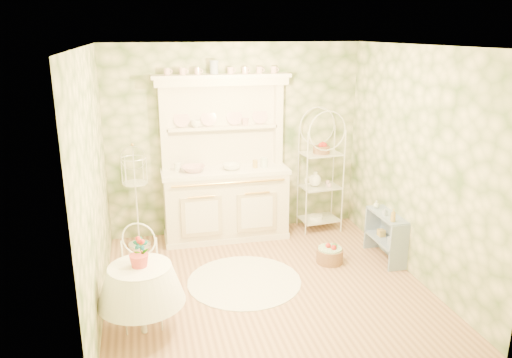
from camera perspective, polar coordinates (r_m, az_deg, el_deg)
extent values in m
plane|color=tan|center=(5.93, 1.12, -12.07)|extent=(3.60, 3.60, 0.00)
plane|color=white|center=(5.21, 1.30, 14.98)|extent=(3.60, 3.60, 0.00)
plane|color=beige|center=(5.28, -18.07, -0.70)|extent=(3.60, 3.60, 0.00)
plane|color=beige|center=(6.10, 17.81, 1.59)|extent=(3.60, 3.60, 0.00)
plane|color=beige|center=(7.12, -2.39, 4.46)|extent=(3.60, 3.60, 0.00)
plane|color=beige|center=(3.80, 7.98, -6.78)|extent=(3.60, 3.60, 0.00)
cube|color=white|center=(6.87, -3.57, 2.22)|extent=(1.87, 0.61, 2.29)
cube|color=white|center=(7.28, 7.42, 1.47)|extent=(0.64, 0.49, 1.93)
cube|color=#8297B9|center=(6.66, 14.61, -6.28)|extent=(0.32, 0.76, 0.64)
cylinder|color=white|center=(5.05, -12.91, -13.08)|extent=(0.72, 0.72, 0.76)
cube|color=white|center=(5.17, -12.93, -11.79)|extent=(0.49, 0.49, 0.85)
cube|color=white|center=(6.87, -13.52, -2.30)|extent=(0.32, 0.32, 1.35)
cylinder|color=#8D6446|center=(6.50, 8.42, -8.57)|extent=(0.38, 0.38, 0.21)
cylinder|color=white|center=(6.02, -1.35, -11.58)|extent=(1.55, 1.55, 0.01)
imported|color=white|center=(6.82, -7.16, 0.91)|extent=(0.35, 0.35, 0.08)
imported|color=white|center=(6.88, -2.78, 1.15)|extent=(0.32, 0.32, 0.08)
imported|color=white|center=(6.87, -6.88, 6.12)|extent=(0.13, 0.13, 0.10)
imported|color=white|center=(6.98, -1.24, 6.39)|extent=(0.14, 0.14, 0.10)
imported|color=#3F7238|center=(4.86, -13.01, -8.10)|extent=(0.15, 0.10, 0.27)
imported|color=tan|center=(6.29, 15.41, -4.15)|extent=(0.07, 0.07, 0.16)
imported|color=#93A2BF|center=(6.48, 14.51, -3.75)|extent=(0.06, 0.06, 0.11)
imported|color=silver|center=(6.73, 13.57, -2.97)|extent=(0.10, 0.10, 0.10)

